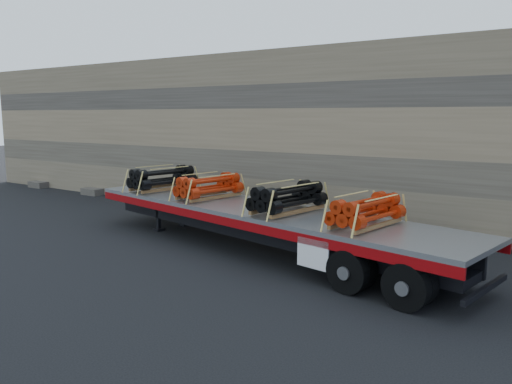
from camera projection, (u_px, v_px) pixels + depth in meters
ground at (233, 249)px, 16.30m from camera, size 120.00×120.00×0.00m
rock_wall at (323, 135)px, 21.10m from camera, size 44.00×3.00×7.00m
trailer at (257, 229)px, 16.00m from camera, size 14.60×5.37×1.43m
bundle_front at (163, 179)px, 19.40m from camera, size 1.67×2.65×0.87m
bundle_midfront at (209, 187)px, 17.48m from camera, size 1.55×2.46×0.81m
bundle_midrear at (288, 198)px, 14.95m from camera, size 1.62×2.58×0.85m
bundle_rear at (366, 212)px, 13.07m from camera, size 1.50×2.39×0.79m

